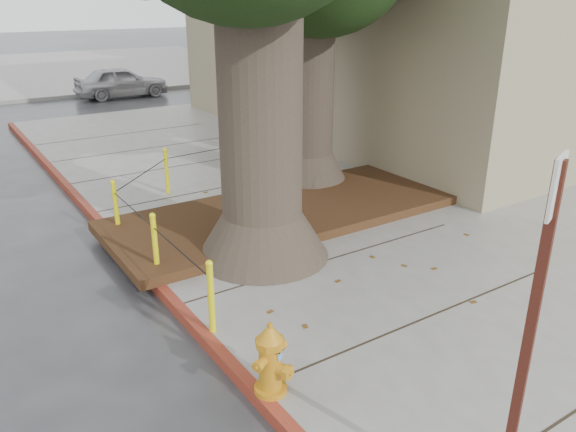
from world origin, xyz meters
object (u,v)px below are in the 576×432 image
at_px(signpost, 530,334).
at_px(car_silver, 121,82).
at_px(fire_hydrant, 271,359).
at_px(car_red, 268,74).

xyz_separation_m(signpost, car_silver, (3.97, 21.44, -1.15)).
bearing_deg(fire_hydrant, signpost, -96.42).
distance_m(signpost, car_red, 23.34).
xyz_separation_m(signpost, car_red, (10.59, 20.77, -1.23)).
relative_size(fire_hydrant, car_red, 0.24).
relative_size(signpost, car_red, 0.86).
distance_m(fire_hydrant, car_red, 21.76).
bearing_deg(signpost, fire_hydrant, 87.51).
distance_m(car_silver, car_red, 6.65).
relative_size(signpost, car_silver, 0.78).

